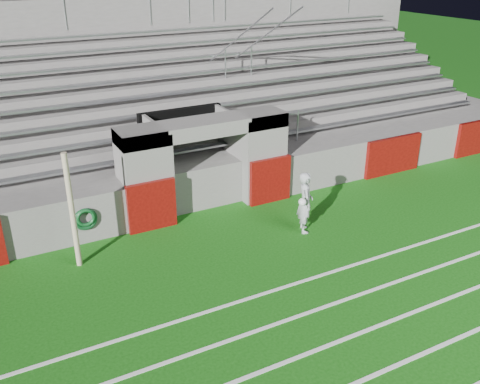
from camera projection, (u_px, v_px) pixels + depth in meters
ground at (268, 264)px, 12.60m from camera, size 90.00×90.00×0.00m
field_post at (72, 211)px, 11.99m from camera, size 0.13×0.13×2.80m
stadium_structure at (151, 118)px, 18.40m from camera, size 26.00×8.48×5.42m
goalkeeper_with_ball at (305, 202)px, 13.76m from camera, size 0.68×0.73×1.65m
hose_coil at (86, 219)px, 13.16m from camera, size 0.59×0.15×0.60m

